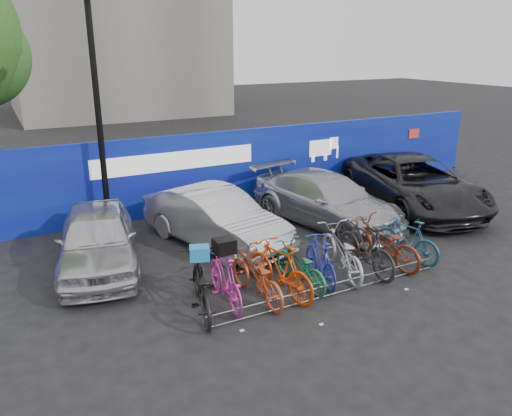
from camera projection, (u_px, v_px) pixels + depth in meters
ground at (314, 285)px, 10.80m from camera, size 100.00×100.00×0.00m
hoarding at (207, 171)px, 15.46m from camera, size 22.00×0.18×2.40m
lamppost at (98, 112)px, 12.88m from camera, size 0.25×0.50×6.11m
bike_rack at (331, 289)px, 10.24m from camera, size 5.60×0.03×0.30m
car_0 at (97, 239)px, 11.41m from camera, size 2.51×4.49×1.44m
car_1 at (215, 218)px, 12.72m from camera, size 2.75×4.65×1.45m
car_2 at (327, 200)px, 14.27m from camera, size 3.02×5.25×1.43m
car_3 at (413, 183)px, 15.64m from camera, size 4.03×6.27×1.61m
bike_0 at (201, 286)px, 9.55m from camera, size 1.22×2.22×1.10m
bike_1 at (225, 278)px, 9.86m from camera, size 0.66×1.87×1.10m
bike_2 at (256, 276)px, 10.03m from camera, size 0.80×1.98×1.02m
bike_3 at (280, 269)px, 10.17m from camera, size 0.93×2.04×1.18m
bike_4 at (300, 266)px, 10.62m from camera, size 0.72×1.81×0.93m
bike_5 at (321, 260)px, 10.80m from camera, size 0.85×1.77×1.02m
bike_6 at (341, 252)px, 11.14m from camera, size 1.15×2.18×1.09m
bike_7 at (366, 247)px, 11.23m from camera, size 0.61×2.00×1.19m
bike_8 at (383, 243)px, 11.63m from camera, size 1.05×2.18×1.10m
bike_9 at (407, 239)px, 11.89m from camera, size 0.85×1.82×1.05m
cargo_crate at (200, 253)px, 9.33m from camera, size 0.44×0.39×0.26m
cargo_topcase at (224, 246)px, 9.64m from camera, size 0.40×0.35×0.29m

